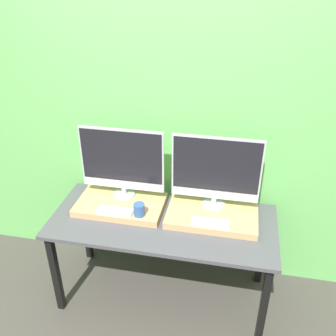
% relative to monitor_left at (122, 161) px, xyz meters
% --- Properties ---
extents(ground_plane, '(12.00, 12.00, 0.00)m').
position_rel_monitor_left_xyz_m(ground_plane, '(0.35, -0.55, -1.12)').
color(ground_plane, '#423D38').
extents(wall_back, '(8.00, 0.04, 2.60)m').
position_rel_monitor_left_xyz_m(wall_back, '(0.35, 0.24, 0.18)').
color(wall_back, '#66B75B').
rests_on(wall_back, ground_plane).
extents(workbench, '(1.66, 0.72, 0.76)m').
position_rel_monitor_left_xyz_m(workbench, '(0.35, -0.19, -0.43)').
color(workbench, '#47474C').
rests_on(workbench, ground_plane).
extents(wooden_riser_left, '(0.66, 0.39, 0.05)m').
position_rel_monitor_left_xyz_m(wooden_riser_left, '(0.00, -0.10, -0.33)').
color(wooden_riser_left, tan).
rests_on(wooden_riser_left, workbench).
extents(monitor_left, '(0.64, 0.17, 0.56)m').
position_rel_monitor_left_xyz_m(monitor_left, '(0.00, 0.00, 0.00)').
color(monitor_left, '#B2B2B7').
rests_on(monitor_left, wooden_riser_left).
extents(keyboard_left, '(0.26, 0.11, 0.01)m').
position_rel_monitor_left_xyz_m(keyboard_left, '(0.00, -0.23, -0.29)').
color(keyboard_left, silver).
rests_on(keyboard_left, wooden_riser_left).
extents(mug, '(0.08, 0.08, 0.10)m').
position_rel_monitor_left_xyz_m(mug, '(0.19, -0.23, -0.25)').
color(mug, '#335693').
rests_on(mug, wooden_riser_left).
extents(wooden_riser_right, '(0.66, 0.39, 0.05)m').
position_rel_monitor_left_xyz_m(wooden_riser_right, '(0.70, -0.10, -0.33)').
color(wooden_riser_right, tan).
rests_on(wooden_riser_right, workbench).
extents(monitor_right, '(0.64, 0.17, 0.56)m').
position_rel_monitor_left_xyz_m(monitor_right, '(0.70, 0.00, 0.00)').
color(monitor_right, '#B2B2B7').
rests_on(monitor_right, wooden_riser_right).
extents(keyboard_right, '(0.26, 0.11, 0.01)m').
position_rel_monitor_left_xyz_m(keyboard_right, '(0.70, -0.23, -0.29)').
color(keyboard_right, silver).
rests_on(keyboard_right, wooden_riser_right).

